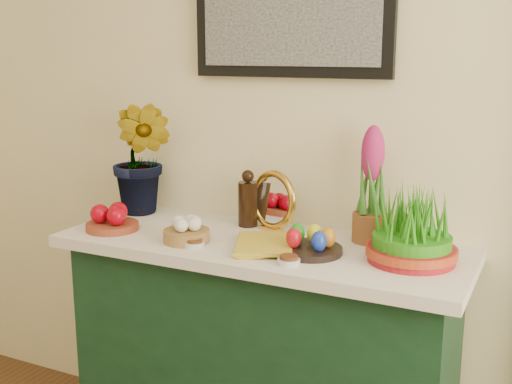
% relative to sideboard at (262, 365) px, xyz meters
% --- Properties ---
extents(sideboard, '(1.30, 0.45, 0.85)m').
position_rel_sideboard_xyz_m(sideboard, '(0.00, 0.00, 0.00)').
color(sideboard, '#14381F').
rests_on(sideboard, ground).
extents(tablecloth, '(1.40, 0.55, 0.04)m').
position_rel_sideboard_xyz_m(tablecloth, '(0.00, 0.00, 0.45)').
color(tablecloth, white).
rests_on(tablecloth, sideboard).
extents(hyacinth_green, '(0.30, 0.26, 0.59)m').
position_rel_sideboard_xyz_m(hyacinth_green, '(-0.58, 0.13, 0.76)').
color(hyacinth_green, '#327223').
rests_on(hyacinth_green, tablecloth).
extents(apple_bowl, '(0.22, 0.22, 0.10)m').
position_rel_sideboard_xyz_m(apple_bowl, '(-0.54, -0.12, 0.50)').
color(apple_bowl, brown).
rests_on(apple_bowl, tablecloth).
extents(garlic_basket, '(0.18, 0.18, 0.09)m').
position_rel_sideboard_xyz_m(garlic_basket, '(-0.23, -0.12, 0.50)').
color(garlic_basket, olive).
rests_on(garlic_basket, tablecloth).
extents(vinegar_cruet, '(0.07, 0.07, 0.21)m').
position_rel_sideboard_xyz_m(vinegar_cruet, '(-0.13, 0.15, 0.56)').
color(vinegar_cruet, black).
rests_on(vinegar_cruet, tablecloth).
extents(mirror, '(0.22, 0.13, 0.22)m').
position_rel_sideboard_xyz_m(mirror, '(-0.03, 0.14, 0.57)').
color(mirror, gold).
rests_on(mirror, tablecloth).
extents(book, '(0.25, 0.29, 0.03)m').
position_rel_sideboard_xyz_m(book, '(-0.04, -0.11, 0.48)').
color(book, gold).
rests_on(book, tablecloth).
extents(spice_dish_left, '(0.07, 0.07, 0.03)m').
position_rel_sideboard_xyz_m(spice_dish_left, '(-0.17, -0.16, 0.48)').
color(spice_dish_left, silver).
rests_on(spice_dish_left, tablecloth).
extents(spice_dish_right, '(0.07, 0.07, 0.03)m').
position_rel_sideboard_xyz_m(spice_dish_right, '(0.18, -0.19, 0.48)').
color(spice_dish_right, silver).
rests_on(spice_dish_right, tablecloth).
extents(egg_plate, '(0.28, 0.28, 0.09)m').
position_rel_sideboard_xyz_m(egg_plate, '(0.20, -0.06, 0.50)').
color(egg_plate, black).
rests_on(egg_plate, tablecloth).
extents(hyacinth_pink, '(0.12, 0.12, 0.40)m').
position_rel_sideboard_xyz_m(hyacinth_pink, '(0.33, 0.15, 0.64)').
color(hyacinth_pink, brown).
rests_on(hyacinth_pink, tablecloth).
extents(wheatgrass_sabzeh, '(0.28, 0.28, 0.23)m').
position_rel_sideboard_xyz_m(wheatgrass_sabzeh, '(0.51, 0.00, 0.56)').
color(wheatgrass_sabzeh, maroon).
rests_on(wheatgrass_sabzeh, tablecloth).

